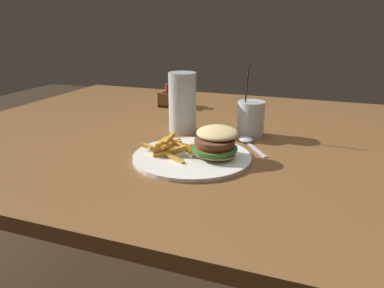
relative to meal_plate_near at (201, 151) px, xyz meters
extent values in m
cube|color=brown|center=(-0.09, 0.22, -0.04)|extent=(1.55, 1.23, 0.03)
cylinder|color=brown|center=(-0.80, 0.77, -0.40)|extent=(0.09, 0.09, 0.69)
cylinder|color=white|center=(-0.02, 0.00, -0.02)|extent=(0.30, 0.30, 0.01)
ellipsoid|color=#E0C17F|center=(0.04, 0.00, 0.00)|extent=(0.12, 0.10, 0.02)
cylinder|color=#38752D|center=(0.04, 0.00, 0.01)|extent=(0.13, 0.13, 0.01)
cylinder|color=red|center=(0.04, 0.00, 0.02)|extent=(0.10, 0.10, 0.01)
cylinder|color=brown|center=(0.04, 0.00, 0.03)|extent=(0.11, 0.11, 0.01)
ellipsoid|color=#E0C17F|center=(0.04, 0.02, 0.05)|extent=(0.12, 0.11, 0.04)
cube|color=gold|center=(-0.10, 0.03, 0.00)|extent=(0.06, 0.03, 0.02)
cube|color=gold|center=(-0.05, 0.02, 0.00)|extent=(0.06, 0.04, 0.03)
cube|color=gold|center=(-0.07, -0.03, 0.00)|extent=(0.08, 0.04, 0.03)
cube|color=gold|center=(-0.09, -0.03, 0.00)|extent=(0.05, 0.04, 0.02)
cube|color=gold|center=(-0.05, -0.01, 0.01)|extent=(0.07, 0.04, 0.02)
cube|color=gold|center=(-0.08, -0.02, 0.00)|extent=(0.04, 0.05, 0.03)
cube|color=gold|center=(-0.08, 0.00, 0.02)|extent=(0.01, 0.06, 0.02)
cube|color=gold|center=(-0.10, -0.01, 0.01)|extent=(0.02, 0.09, 0.02)
cube|color=gold|center=(-0.05, 0.04, -0.01)|extent=(0.06, 0.06, 0.03)
cube|color=gold|center=(-0.05, -0.05, -0.01)|extent=(0.07, 0.04, 0.02)
cube|color=gold|center=(-0.11, -0.02, 0.00)|extent=(0.09, 0.02, 0.01)
cube|color=gold|center=(-0.08, -0.01, 0.01)|extent=(0.01, 0.09, 0.02)
cube|color=gold|center=(-0.09, 0.03, 0.00)|extent=(0.03, 0.06, 0.01)
cube|color=gold|center=(-0.09, -0.03, 0.00)|extent=(0.06, 0.06, 0.03)
cylinder|color=silver|center=(-0.13, 0.21, 0.07)|extent=(0.08, 0.08, 0.18)
cylinder|color=gold|center=(-0.13, 0.21, 0.06)|extent=(0.07, 0.07, 0.17)
cylinder|color=silver|center=(0.08, 0.24, 0.03)|extent=(0.08, 0.08, 0.10)
cylinder|color=#EFA819|center=(0.08, 0.24, 0.02)|extent=(0.07, 0.07, 0.09)
cylinder|color=black|center=(0.06, 0.22, 0.08)|extent=(0.02, 0.02, 0.21)
ellipsoid|color=silver|center=(0.08, 0.18, -0.02)|extent=(0.06, 0.06, 0.01)
cube|color=silver|center=(0.12, 0.11, -0.02)|extent=(0.07, 0.10, 0.00)
cube|color=brown|center=(-0.29, 0.52, -0.02)|extent=(0.10, 0.08, 0.01)
cube|color=brown|center=(-0.34, 0.52, 0.01)|extent=(0.01, 0.08, 0.06)
cube|color=brown|center=(-0.25, 0.52, 0.01)|extent=(0.01, 0.08, 0.06)
cube|color=brown|center=(-0.29, 0.48, 0.01)|extent=(0.10, 0.01, 0.06)
cube|color=brown|center=(-0.29, 0.56, 0.01)|extent=(0.10, 0.01, 0.06)
cylinder|color=maroon|center=(-0.31, 0.52, 0.03)|extent=(0.03, 0.03, 0.08)
cylinder|color=#512D14|center=(-0.28, 0.53, 0.03)|extent=(0.03, 0.03, 0.08)
camera|label=1|loc=(0.28, -0.82, 0.31)|focal=35.00mm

